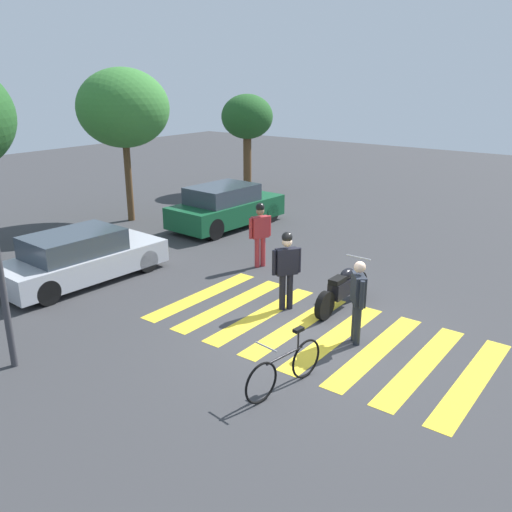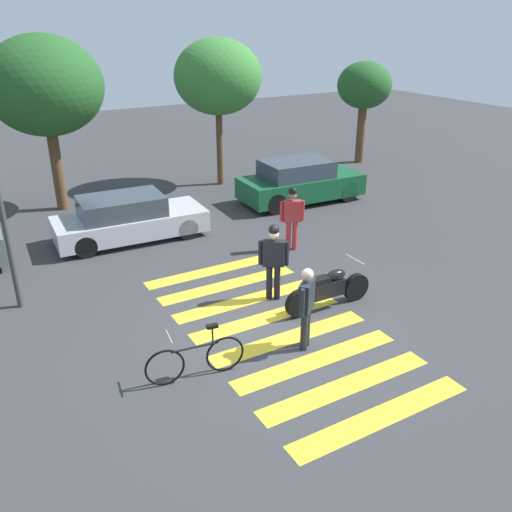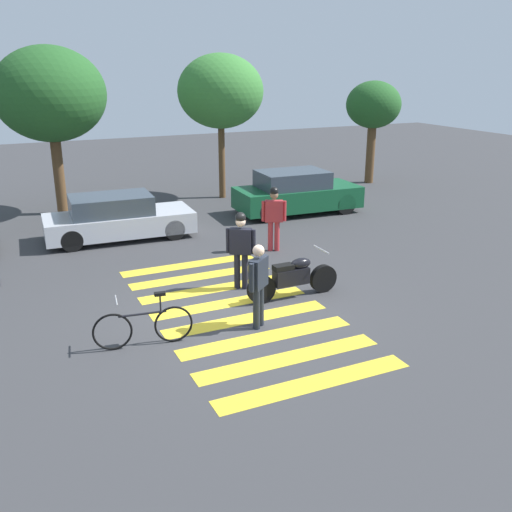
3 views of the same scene
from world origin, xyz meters
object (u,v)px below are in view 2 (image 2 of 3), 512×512
officer_by_motorcycle (306,304)px  car_green_compact (300,182)px  officer_on_foot (274,257)px  pedestrian_bystander (292,214)px  police_motorcycle (328,289)px  leaning_bicycle (196,359)px  car_silver_sedan (128,219)px

officer_by_motorcycle → car_green_compact: bearing=56.5°
officer_on_foot → car_green_compact: 7.20m
pedestrian_bystander → car_green_compact: size_ratio=0.42×
pedestrian_bystander → officer_on_foot: bearing=-131.6°
police_motorcycle → officer_by_motorcycle: bearing=-142.1°
leaning_bicycle → officer_on_foot: 3.36m
car_silver_sedan → leaning_bicycle: bearing=-98.4°
police_motorcycle → leaning_bicycle: (-3.55, -0.87, -0.07)m
police_motorcycle → pedestrian_bystander: 3.39m
police_motorcycle → leaning_bicycle: size_ratio=1.21×
leaning_bicycle → car_green_compact: (7.25, 7.44, 0.31)m
police_motorcycle → pedestrian_bystander: bearing=70.5°
officer_on_foot → pedestrian_bystander: bearing=48.4°
leaning_bicycle → car_silver_sedan: size_ratio=0.42×
officer_by_motorcycle → car_silver_sedan: 7.24m
leaning_bicycle → officer_by_motorcycle: bearing=-4.1°
pedestrian_bystander → police_motorcycle: bearing=-109.5°
officer_by_motorcycle → pedestrian_bystander: pedestrian_bystander is taller
officer_by_motorcycle → car_silver_sedan: bearing=99.5°
police_motorcycle → officer_on_foot: (-0.81, 0.97, 0.59)m
officer_by_motorcycle → car_green_compact: officer_by_motorcycle is taller
leaning_bicycle → officer_on_foot: size_ratio=1.00×
car_silver_sedan → police_motorcycle: bearing=-67.6°
pedestrian_bystander → car_green_compact: pedestrian_bystander is taller
leaning_bicycle → pedestrian_bystander: size_ratio=1.01×
police_motorcycle → pedestrian_bystander: (1.12, 3.15, 0.58)m
car_silver_sedan → officer_by_motorcycle: bearing=-80.5°
leaning_bicycle → pedestrian_bystander: 6.19m
officer_on_foot → car_silver_sedan: officer_on_foot is taller
officer_by_motorcycle → pedestrian_bystander: (2.44, 4.18, 0.07)m
car_green_compact → leaning_bicycle: bearing=-134.3°
officer_by_motorcycle → car_silver_sedan: (-1.19, 7.14, -0.34)m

